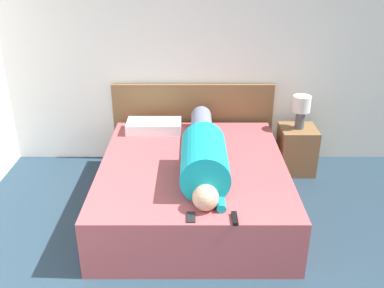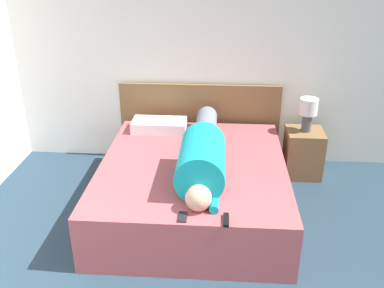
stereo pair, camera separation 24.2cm
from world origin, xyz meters
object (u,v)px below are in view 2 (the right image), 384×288
at_px(bed, 193,186).
at_px(cell_phone, 183,217).
at_px(tv_remote, 226,220).
at_px(pillow_near_headboard, 159,125).
at_px(nightstand, 303,153).
at_px(person_lying, 203,154).
at_px(table_lamp, 308,110).

distance_m(bed, cell_phone, 0.91).
bearing_deg(tv_remote, pillow_near_headboard, 113.58).
relative_size(nightstand, person_lying, 0.29).
bearing_deg(table_lamp, pillow_near_headboard, -178.56).
bearing_deg(table_lamp, nightstand, 0.00).
xyz_separation_m(bed, nightstand, (1.13, 0.76, 0.01)).
bearing_deg(tv_remote, table_lamp, 63.22).
bearing_deg(tv_remote, person_lying, 105.41).
bearing_deg(person_lying, nightstand, 41.28).
bearing_deg(pillow_near_headboard, tv_remote, -66.42).
xyz_separation_m(bed, person_lying, (0.09, -0.15, 0.41)).
bearing_deg(cell_phone, bed, 88.92).
bearing_deg(person_lying, cell_phone, -98.53).
relative_size(person_lying, cell_phone, 13.59).
height_order(nightstand, tv_remote, tv_remote).
bearing_deg(bed, nightstand, 33.93).
bearing_deg(nightstand, person_lying, -138.72).
relative_size(person_lying, pillow_near_headboard, 3.12).
xyz_separation_m(tv_remote, cell_phone, (-0.31, 0.02, -0.01)).
bearing_deg(person_lying, bed, 121.12).
bearing_deg(tv_remote, nightstand, 63.22).
distance_m(person_lying, tv_remote, 0.78).
distance_m(person_lying, pillow_near_headboard, 1.01).
distance_m(nightstand, tv_remote, 1.87).
height_order(bed, tv_remote, tv_remote).
xyz_separation_m(pillow_near_headboard, cell_phone, (0.39, -1.59, -0.05)).
relative_size(nightstand, table_lamp, 1.42).
relative_size(tv_remote, cell_phone, 1.15).
bearing_deg(cell_phone, tv_remote, -4.15).
relative_size(person_lying, tv_remote, 11.77).
distance_m(table_lamp, pillow_near_headboard, 1.55).
height_order(table_lamp, person_lying, person_lying).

